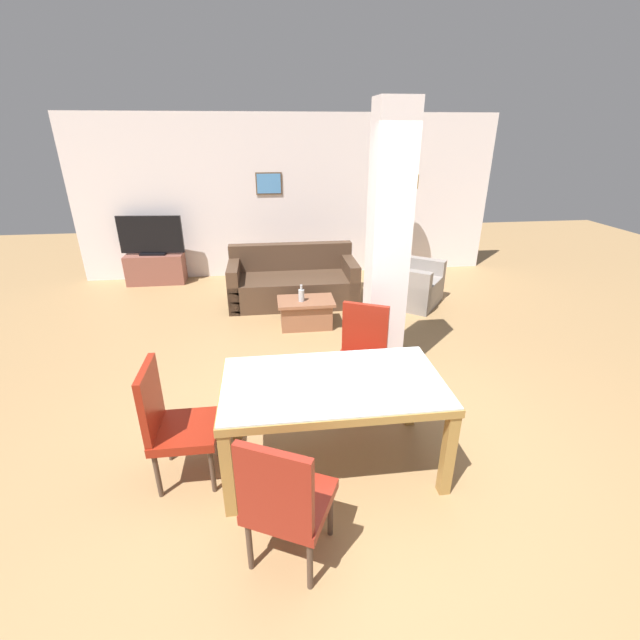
{
  "coord_description": "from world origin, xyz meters",
  "views": [
    {
      "loc": [
        -0.43,
        -2.63,
        2.43
      ],
      "look_at": [
        0.0,
        0.76,
        0.91
      ],
      "focal_mm": 24.0,
      "sensor_mm": 36.0,
      "label": 1
    }
  ],
  "objects_px": {
    "dining_chair_head_left": "(172,420)",
    "dining_chair_far_right": "(361,353)",
    "bottle": "(301,295)",
    "armchair": "(406,284)",
    "dining_chair_near_left": "(285,499)",
    "coffee_table": "(306,313)",
    "sofa": "(293,283)",
    "dining_table": "(333,399)",
    "floor_lamp": "(408,192)",
    "tv_screen": "(151,236)",
    "tv_stand": "(156,269)"
  },
  "relations": [
    {
      "from": "dining_chair_near_left",
      "to": "coffee_table",
      "type": "xyz_separation_m",
      "value": [
        0.44,
        3.42,
        -0.32
      ]
    },
    {
      "from": "tv_screen",
      "to": "dining_chair_near_left",
      "type": "bearing_deg",
      "value": 114.7
    },
    {
      "from": "dining_table",
      "to": "tv_stand",
      "type": "xyz_separation_m",
      "value": [
        -2.34,
        4.72,
        -0.35
      ]
    },
    {
      "from": "sofa",
      "to": "coffee_table",
      "type": "bearing_deg",
      "value": 96.44
    },
    {
      "from": "dining_table",
      "to": "bottle",
      "type": "height_order",
      "value": "dining_table"
    },
    {
      "from": "dining_chair_head_left",
      "to": "dining_chair_far_right",
      "type": "bearing_deg",
      "value": 117.98
    },
    {
      "from": "dining_chair_far_right",
      "to": "tv_screen",
      "type": "distance_m",
      "value": 4.77
    },
    {
      "from": "sofa",
      "to": "floor_lamp",
      "type": "distance_m",
      "value": 2.51
    },
    {
      "from": "dining_table",
      "to": "tv_stand",
      "type": "height_order",
      "value": "dining_table"
    },
    {
      "from": "dining_table",
      "to": "coffee_table",
      "type": "bearing_deg",
      "value": 89.07
    },
    {
      "from": "dining_chair_head_left",
      "to": "bottle",
      "type": "relative_size",
      "value": 4.28
    },
    {
      "from": "bottle",
      "to": "armchair",
      "type": "bearing_deg",
      "value": 24.14
    },
    {
      "from": "coffee_table",
      "to": "tv_screen",
      "type": "relative_size",
      "value": 0.71
    },
    {
      "from": "floor_lamp",
      "to": "tv_screen",
      "type": "bearing_deg",
      "value": 176.64
    },
    {
      "from": "sofa",
      "to": "tv_stand",
      "type": "height_order",
      "value": "sofa"
    },
    {
      "from": "dining_chair_head_left",
      "to": "dining_chair_near_left",
      "type": "relative_size",
      "value": 1.0
    },
    {
      "from": "dining_chair_far_right",
      "to": "sofa",
      "type": "bearing_deg",
      "value": -54.63
    },
    {
      "from": "dining_table",
      "to": "dining_chair_far_right",
      "type": "bearing_deg",
      "value": 64.36
    },
    {
      "from": "sofa",
      "to": "tv_stand",
      "type": "bearing_deg",
      "value": -27.05
    },
    {
      "from": "dining_table",
      "to": "coffee_table",
      "type": "xyz_separation_m",
      "value": [
        0.04,
        2.6,
        -0.4
      ]
    },
    {
      "from": "dining_chair_near_left",
      "to": "sofa",
      "type": "relative_size",
      "value": 0.5
    },
    {
      "from": "dining_chair_head_left",
      "to": "tv_stand",
      "type": "height_order",
      "value": "dining_chair_head_left"
    },
    {
      "from": "armchair",
      "to": "floor_lamp",
      "type": "bearing_deg",
      "value": -156.63
    },
    {
      "from": "dining_table",
      "to": "dining_chair_near_left",
      "type": "distance_m",
      "value": 0.92
    },
    {
      "from": "dining_chair_head_left",
      "to": "bottle",
      "type": "xyz_separation_m",
      "value": [
        1.15,
        2.56,
        -0.05
      ]
    },
    {
      "from": "coffee_table",
      "to": "tv_screen",
      "type": "bearing_deg",
      "value": 138.29
    },
    {
      "from": "floor_lamp",
      "to": "dining_chair_head_left",
      "type": "bearing_deg",
      "value": -124.84
    },
    {
      "from": "dining_chair_head_left",
      "to": "floor_lamp",
      "type": "height_order",
      "value": "floor_lamp"
    },
    {
      "from": "dining_table",
      "to": "armchair",
      "type": "bearing_deg",
      "value": 63.53
    },
    {
      "from": "dining_chair_near_left",
      "to": "floor_lamp",
      "type": "relative_size",
      "value": 0.54
    },
    {
      "from": "dining_chair_near_left",
      "to": "sofa",
      "type": "distance_m",
      "value": 4.4
    },
    {
      "from": "sofa",
      "to": "bottle",
      "type": "height_order",
      "value": "sofa"
    },
    {
      "from": "sofa",
      "to": "floor_lamp",
      "type": "bearing_deg",
      "value": -155.61
    },
    {
      "from": "dining_chair_near_left",
      "to": "armchair",
      "type": "bearing_deg",
      "value": 89.7
    },
    {
      "from": "dining_chair_head_left",
      "to": "bottle",
      "type": "height_order",
      "value": "dining_chair_head_left"
    },
    {
      "from": "dining_table",
      "to": "armchair",
      "type": "relative_size",
      "value": 1.37
    },
    {
      "from": "dining_chair_head_left",
      "to": "dining_chair_far_right",
      "type": "xyz_separation_m",
      "value": [
        1.57,
        0.84,
        0.0
      ]
    },
    {
      "from": "sofa",
      "to": "tv_screen",
      "type": "bearing_deg",
      "value": -27.05
    },
    {
      "from": "dining_table",
      "to": "dining_chair_near_left",
      "type": "bearing_deg",
      "value": -116.1
    },
    {
      "from": "dining_table",
      "to": "sofa",
      "type": "height_order",
      "value": "sofa"
    },
    {
      "from": "bottle",
      "to": "dining_table",
      "type": "bearing_deg",
      "value": -89.61
    },
    {
      "from": "sofa",
      "to": "armchair",
      "type": "xyz_separation_m",
      "value": [
        1.71,
        -0.26,
        -0.0
      ]
    },
    {
      "from": "coffee_table",
      "to": "floor_lamp",
      "type": "relative_size",
      "value": 0.42
    },
    {
      "from": "coffee_table",
      "to": "tv_stand",
      "type": "bearing_deg",
      "value": 138.29
    },
    {
      "from": "armchair",
      "to": "coffee_table",
      "type": "distance_m",
      "value": 1.75
    },
    {
      "from": "tv_stand",
      "to": "floor_lamp",
      "type": "distance_m",
      "value": 4.46
    },
    {
      "from": "sofa",
      "to": "coffee_table",
      "type": "distance_m",
      "value": 0.97
    },
    {
      "from": "dining_chair_head_left",
      "to": "tv_stand",
      "type": "xyz_separation_m",
      "value": [
        -1.17,
        4.72,
        -0.26
      ]
    },
    {
      "from": "dining_chair_far_right",
      "to": "bottle",
      "type": "bearing_deg",
      "value": -50.71
    },
    {
      "from": "dining_table",
      "to": "dining_chair_head_left",
      "type": "xyz_separation_m",
      "value": [
        -1.17,
        0.0,
        -0.09
      ]
    }
  ]
}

